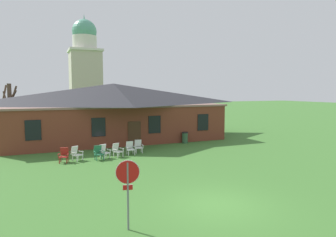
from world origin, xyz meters
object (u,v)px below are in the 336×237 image
at_px(lawn_chair_middle, 104,151).
at_px(lawn_chair_far_side, 130,148).
at_px(lawn_chair_near_door, 76,153).
at_px(lawn_chair_under_eave, 138,146).
at_px(lawn_chair_left_end, 98,152).
at_px(trash_bin, 185,138).
at_px(lawn_chair_right_end, 117,150).
at_px(lawn_chair_by_porch, 64,155).
at_px(stop_sign, 128,181).

height_order(lawn_chair_middle, lawn_chair_far_side, same).
relative_size(lawn_chair_near_door, lawn_chair_far_side, 1.00).
xyz_separation_m(lawn_chair_near_door, lawn_chair_under_eave, (4.60, 0.86, 0.00)).
distance_m(lawn_chair_near_door, lawn_chair_left_end, 1.45).
bearing_deg(trash_bin, lawn_chair_left_end, -156.98).
bearing_deg(lawn_chair_right_end, lawn_chair_left_end, -165.39).
bearing_deg(lawn_chair_by_porch, lawn_chair_far_side, 7.68).
distance_m(lawn_chair_right_end, trash_bin, 7.54).
bearing_deg(lawn_chair_left_end, lawn_chair_by_porch, 176.70).
relative_size(stop_sign, trash_bin, 2.42).
bearing_deg(lawn_chair_by_porch, lawn_chair_near_door, 14.86).
relative_size(lawn_chair_by_porch, lawn_chair_near_door, 1.00).
relative_size(lawn_chair_middle, lawn_chair_far_side, 1.00).
xyz_separation_m(stop_sign, lawn_chair_far_side, (3.34, 11.50, -1.17)).
relative_size(stop_sign, lawn_chair_near_door, 2.48).
bearing_deg(lawn_chair_far_side, lawn_chair_left_end, -162.80).
xyz_separation_m(lawn_chair_middle, lawn_chair_far_side, (2.00, 0.48, 0.00)).
bearing_deg(lawn_chair_right_end, lawn_chair_far_side, 20.41).
bearing_deg(lawn_chair_by_porch, lawn_chair_middle, 3.13).
height_order(lawn_chair_by_porch, lawn_chair_under_eave, same).
xyz_separation_m(stop_sign, lawn_chair_middle, (1.34, 11.02, -1.17)).
height_order(stop_sign, trash_bin, stop_sign).
bearing_deg(lawn_chair_by_porch, lawn_chair_under_eave, 11.21).
xyz_separation_m(lawn_chair_under_eave, trash_bin, (5.03, 2.30, -0.00)).
bearing_deg(lawn_chair_left_end, lawn_chair_right_end, 14.61).
xyz_separation_m(lawn_chair_far_side, trash_bin, (5.79, 2.74, -0.00)).
relative_size(lawn_chair_under_eave, trash_bin, 0.98).
height_order(lawn_chair_middle, lawn_chair_right_end, same).
xyz_separation_m(lawn_chair_by_porch, lawn_chair_far_side, (4.62, 0.62, 0.00)).
bearing_deg(stop_sign, lawn_chair_by_porch, 96.74).
bearing_deg(stop_sign, trash_bin, 57.32).
xyz_separation_m(stop_sign, lawn_chair_near_door, (-0.49, 11.08, -1.17)).
distance_m(stop_sign, lawn_chair_right_end, 11.39).
bearing_deg(trash_bin, lawn_chair_right_end, -155.42).
xyz_separation_m(lawn_chair_by_porch, lawn_chair_right_end, (3.56, 0.23, 0.00)).
bearing_deg(lawn_chair_far_side, stop_sign, -106.19).
bearing_deg(lawn_chair_near_door, lawn_chair_by_porch, -165.14).
height_order(lawn_chair_by_porch, lawn_chair_near_door, same).
height_order(lawn_chair_near_door, lawn_chair_middle, same).
xyz_separation_m(lawn_chair_middle, lawn_chair_right_end, (0.94, 0.08, 0.00)).
relative_size(lawn_chair_left_end, lawn_chair_under_eave, 1.00).
bearing_deg(lawn_chair_near_door, stop_sign, -87.45).
distance_m(lawn_chair_left_end, trash_bin, 8.93).
xyz_separation_m(lawn_chair_by_porch, lawn_chair_under_eave, (5.39, 1.07, 0.00)).
relative_size(lawn_chair_right_end, trash_bin, 0.98).
bearing_deg(lawn_chair_middle, lawn_chair_right_end, 5.16).
bearing_deg(lawn_chair_left_end, stop_sign, -94.86).
bearing_deg(stop_sign, lawn_chair_right_end, 78.42).
height_order(stop_sign, lawn_chair_right_end, stop_sign).
height_order(lawn_chair_middle, trash_bin, trash_bin).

